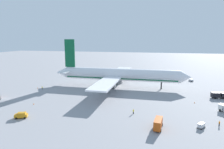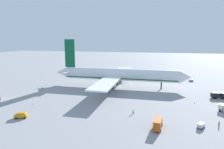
{
  "view_description": "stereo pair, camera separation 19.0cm",
  "coord_description": "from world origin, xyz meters",
  "px_view_note": "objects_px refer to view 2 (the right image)",
  "views": [
    {
      "loc": [
        22.88,
        -108.19,
        26.26
      ],
      "look_at": [
        -5.27,
        1.95,
        6.41
      ],
      "focal_mm": 32.49,
      "sensor_mm": 36.0,
      "label": 1
    },
    {
      "loc": [
        23.07,
        -108.14,
        26.26
      ],
      "look_at": [
        -5.27,
        1.95,
        6.41
      ],
      "focal_mm": 32.49,
      "sensor_mm": 36.0,
      "label": 2
    }
  ],
  "objects_px": {
    "traffic_cone_1": "(195,103)",
    "traffic_cone_3": "(143,74)",
    "baggage_cart_2": "(201,125)",
    "traffic_cone_0": "(38,88)",
    "service_truck_3": "(158,123)",
    "ground_worker_0": "(133,111)",
    "ground_worker_1": "(42,88)",
    "service_truck_5": "(218,95)",
    "traffic_cone_2": "(34,104)",
    "ground_worker_2": "(219,123)",
    "service_van": "(21,115)",
    "airliner": "(118,75)",
    "baggage_cart_1": "(191,80)"
  },
  "relations": [
    {
      "from": "ground_worker_1",
      "to": "baggage_cart_1",
      "type": "bearing_deg",
      "value": 27.7
    },
    {
      "from": "traffic_cone_2",
      "to": "ground_worker_1",
      "type": "bearing_deg",
      "value": 115.78
    },
    {
      "from": "service_truck_3",
      "to": "ground_worker_1",
      "type": "bearing_deg",
      "value": 150.88
    },
    {
      "from": "service_truck_3",
      "to": "ground_worker_0",
      "type": "relative_size",
      "value": 3.92
    },
    {
      "from": "traffic_cone_2",
      "to": "traffic_cone_1",
      "type": "bearing_deg",
      "value": 15.82
    },
    {
      "from": "baggage_cart_2",
      "to": "ground_worker_1",
      "type": "relative_size",
      "value": 1.95
    },
    {
      "from": "baggage_cart_2",
      "to": "ground_worker_0",
      "type": "distance_m",
      "value": 22.41
    },
    {
      "from": "traffic_cone_1",
      "to": "traffic_cone_0",
      "type": "bearing_deg",
      "value": 175.34
    },
    {
      "from": "baggage_cart_2",
      "to": "traffic_cone_0",
      "type": "distance_m",
      "value": 83.55
    },
    {
      "from": "ground_worker_1",
      "to": "traffic_cone_3",
      "type": "height_order",
      "value": "ground_worker_1"
    },
    {
      "from": "service_van",
      "to": "baggage_cart_1",
      "type": "xyz_separation_m",
      "value": [
        63.18,
        78.64,
        -0.23
      ]
    },
    {
      "from": "ground_worker_0",
      "to": "ground_worker_1",
      "type": "distance_m",
      "value": 57.35
    },
    {
      "from": "service_truck_3",
      "to": "traffic_cone_1",
      "type": "relative_size",
      "value": 12.45
    },
    {
      "from": "airliner",
      "to": "service_truck_5",
      "type": "relative_size",
      "value": 12.45
    },
    {
      "from": "traffic_cone_0",
      "to": "traffic_cone_1",
      "type": "height_order",
      "value": "same"
    },
    {
      "from": "baggage_cart_2",
      "to": "ground_worker_2",
      "type": "height_order",
      "value": "ground_worker_2"
    },
    {
      "from": "baggage_cart_2",
      "to": "ground_worker_1",
      "type": "xyz_separation_m",
      "value": [
        -73.63,
        30.32,
        -0.01
      ]
    },
    {
      "from": "traffic_cone_0",
      "to": "traffic_cone_2",
      "type": "relative_size",
      "value": 1.0
    },
    {
      "from": "airliner",
      "to": "service_truck_5",
      "type": "height_order",
      "value": "airliner"
    },
    {
      "from": "service_truck_5",
      "to": "baggage_cart_1",
      "type": "height_order",
      "value": "service_truck_5"
    },
    {
      "from": "ground_worker_0",
      "to": "traffic_cone_1",
      "type": "xyz_separation_m",
      "value": [
        22.95,
        18.52,
        -0.61
      ]
    },
    {
      "from": "traffic_cone_2",
      "to": "ground_worker_0",
      "type": "bearing_deg",
      "value": -0.57
    },
    {
      "from": "traffic_cone_0",
      "to": "traffic_cone_1",
      "type": "xyz_separation_m",
      "value": [
        78.9,
        -6.43,
        0.0
      ]
    },
    {
      "from": "ground_worker_0",
      "to": "baggage_cart_1",
      "type": "bearing_deg",
      "value": 67.48
    },
    {
      "from": "baggage_cart_2",
      "to": "service_truck_5",
      "type": "bearing_deg",
      "value": 70.29
    },
    {
      "from": "service_truck_5",
      "to": "ground_worker_1",
      "type": "height_order",
      "value": "service_truck_5"
    },
    {
      "from": "service_truck_3",
      "to": "ground_worker_2",
      "type": "distance_m",
      "value": 19.34
    },
    {
      "from": "service_truck_5",
      "to": "traffic_cone_1",
      "type": "xyz_separation_m",
      "value": [
        -11.07,
        -10.06,
        -1.26
      ]
    },
    {
      "from": "service_van",
      "to": "traffic_cone_3",
      "type": "bearing_deg",
      "value": 72.32
    },
    {
      "from": "ground_worker_1",
      "to": "ground_worker_2",
      "type": "xyz_separation_m",
      "value": [
        79.25,
        -27.41,
        0.05
      ]
    },
    {
      "from": "baggage_cart_2",
      "to": "traffic_cone_0",
      "type": "height_order",
      "value": "baggage_cart_2"
    },
    {
      "from": "airliner",
      "to": "baggage_cart_1",
      "type": "xyz_separation_m",
      "value": [
        41.66,
        25.57,
        -6.02
      ]
    },
    {
      "from": "service_van",
      "to": "ground_worker_2",
      "type": "distance_m",
      "value": 63.83
    },
    {
      "from": "airliner",
      "to": "traffic_cone_0",
      "type": "height_order",
      "value": "airliner"
    },
    {
      "from": "traffic_cone_0",
      "to": "traffic_cone_2",
      "type": "height_order",
      "value": "same"
    },
    {
      "from": "traffic_cone_1",
      "to": "traffic_cone_3",
      "type": "bearing_deg",
      "value": 113.06
    },
    {
      "from": "service_van",
      "to": "ground_worker_0",
      "type": "distance_m",
      "value": 38.44
    },
    {
      "from": "ground_worker_0",
      "to": "traffic_cone_0",
      "type": "relative_size",
      "value": 3.18
    },
    {
      "from": "service_truck_5",
      "to": "traffic_cone_2",
      "type": "distance_m",
      "value": 80.1
    },
    {
      "from": "baggage_cart_2",
      "to": "ground_worker_1",
      "type": "height_order",
      "value": "ground_worker_1"
    },
    {
      "from": "airliner",
      "to": "ground_worker_2",
      "type": "bearing_deg",
      "value": -46.28
    },
    {
      "from": "ground_worker_0",
      "to": "ground_worker_1",
      "type": "bearing_deg",
      "value": 155.57
    },
    {
      "from": "traffic_cone_0",
      "to": "traffic_cone_3",
      "type": "bearing_deg",
      "value": 49.32
    },
    {
      "from": "ground_worker_0",
      "to": "ground_worker_2",
      "type": "xyz_separation_m",
      "value": [
        27.03,
        -3.69,
        -0.02
      ]
    },
    {
      "from": "traffic_cone_3",
      "to": "traffic_cone_2",
      "type": "bearing_deg",
      "value": -113.21
    },
    {
      "from": "service_truck_3",
      "to": "traffic_cone_3",
      "type": "xyz_separation_m",
      "value": [
        -13.89,
        94.52,
        -1.43
      ]
    },
    {
      "from": "traffic_cone_3",
      "to": "traffic_cone_0",
      "type": "bearing_deg",
      "value": -130.68
    },
    {
      "from": "ground_worker_1",
      "to": "ground_worker_2",
      "type": "relative_size",
      "value": 0.95
    },
    {
      "from": "ground_worker_2",
      "to": "traffic_cone_1",
      "type": "height_order",
      "value": "ground_worker_2"
    },
    {
      "from": "traffic_cone_1",
      "to": "service_truck_5",
      "type": "bearing_deg",
      "value": 42.26
    }
  ]
}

